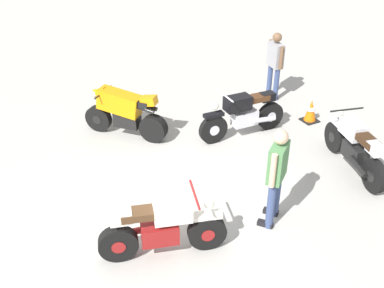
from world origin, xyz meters
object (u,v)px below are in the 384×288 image
at_px(motorcycle_silver_cruiser, 355,147).
at_px(person_in_gray_shirt, 275,62).
at_px(motorcycle_orange_sportbike, 124,111).
at_px(motorcycle_cream_vintage, 162,228).
at_px(traffic_cone, 311,111).
at_px(motorcycle_black_cruiser, 243,114).
at_px(person_in_green_shirt, 277,171).

bearing_deg(motorcycle_silver_cruiser, person_in_gray_shirt, 4.31).
bearing_deg(person_in_gray_shirt, motorcycle_orange_sportbike, 8.59).
distance_m(motorcycle_cream_vintage, traffic_cone, 5.40).
bearing_deg(person_in_gray_shirt, motorcycle_black_cruiser, 43.73).
bearing_deg(motorcycle_black_cruiser, motorcycle_cream_vintage, 41.00).
bearing_deg(traffic_cone, motorcycle_silver_cruiser, 71.55).
distance_m(motorcycle_cream_vintage, motorcycle_black_cruiser, 3.97).
relative_size(motorcycle_silver_cruiser, traffic_cone, 3.86).
height_order(motorcycle_silver_cruiser, traffic_cone, motorcycle_silver_cruiser).
relative_size(motorcycle_orange_sportbike, person_in_green_shirt, 0.91).
bearing_deg(traffic_cone, person_in_green_shirt, 39.76).
height_order(motorcycle_cream_vintage, traffic_cone, motorcycle_cream_vintage).
xyz_separation_m(motorcycle_silver_cruiser, motorcycle_black_cruiser, (1.12, -2.15, 0.00)).
xyz_separation_m(motorcycle_silver_cruiser, person_in_gray_shirt, (-0.66, -3.45, 0.46)).
bearing_deg(traffic_cone, motorcycle_cream_vintage, 25.03).
bearing_deg(motorcycle_silver_cruiser, person_in_green_shirt, 117.59).
height_order(motorcycle_silver_cruiser, motorcycle_black_cruiser, same).
relative_size(motorcycle_black_cruiser, person_in_green_shirt, 1.20).
height_order(person_in_green_shirt, traffic_cone, person_in_green_shirt).
distance_m(motorcycle_orange_sportbike, person_in_green_shirt, 4.06).
xyz_separation_m(motorcycle_orange_sportbike, person_in_green_shirt, (-1.09, 3.89, 0.41)).
bearing_deg(person_in_green_shirt, traffic_cone, -87.76).
bearing_deg(person_in_green_shirt, motorcycle_silver_cruiser, -115.12).
relative_size(motorcycle_cream_vintage, traffic_cone, 3.60).
height_order(motorcycle_silver_cruiser, person_in_gray_shirt, person_in_gray_shirt).
distance_m(motorcycle_silver_cruiser, motorcycle_black_cruiser, 2.42).
bearing_deg(person_in_green_shirt, person_in_gray_shirt, -74.45).
bearing_deg(motorcycle_silver_cruiser, motorcycle_black_cruiser, 42.77).
distance_m(motorcycle_silver_cruiser, traffic_cone, 2.08).
distance_m(motorcycle_cream_vintage, person_in_gray_shirt, 6.20).
distance_m(person_in_green_shirt, traffic_cone, 3.92).
relative_size(motorcycle_silver_cruiser, person_in_gray_shirt, 1.20).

